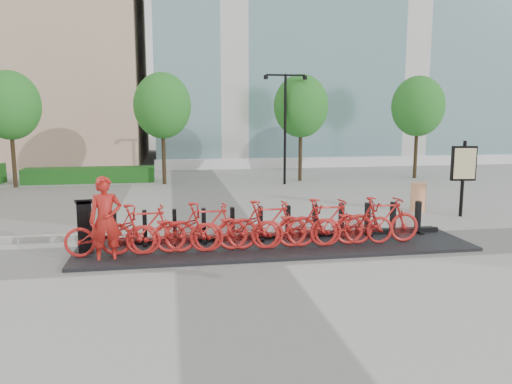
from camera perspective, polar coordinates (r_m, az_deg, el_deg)
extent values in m
plane|color=#9A9997|center=(11.90, -3.54, -6.97)|extent=(120.00, 120.00, 0.00)
cube|color=#19511A|center=(25.03, -18.45, 1.86)|extent=(6.00, 1.20, 0.70)
cylinder|color=#2F2312|center=(24.39, -25.99, 3.95)|extent=(0.18, 0.18, 3.00)
ellipsoid|color=#1F6A1B|center=(24.33, -26.34, 8.88)|extent=(2.60, 2.60, 2.99)
cylinder|color=#2F2312|center=(23.44, -10.51, 4.54)|extent=(0.18, 0.18, 3.00)
ellipsoid|color=#1F6A1B|center=(23.37, -10.66, 9.68)|extent=(2.60, 2.60, 2.99)
cylinder|color=#2F2312|center=(24.25, 5.09, 4.80)|extent=(0.18, 0.18, 3.00)
ellipsoid|color=#1F6A1B|center=(24.19, 5.16, 9.77)|extent=(2.60, 2.60, 2.99)
cylinder|color=#2F2312|center=(26.44, 17.80, 4.76)|extent=(0.18, 0.18, 3.00)
ellipsoid|color=#1F6A1B|center=(26.38, 18.02, 9.31)|extent=(2.60, 2.60, 2.99)
cylinder|color=black|center=(22.99, 3.34, 7.09)|extent=(0.12, 0.12, 5.00)
cube|color=black|center=(22.94, 2.27, 13.22)|extent=(0.90, 0.08, 0.08)
cube|color=black|center=(23.14, 4.51, 13.16)|extent=(0.90, 0.08, 0.08)
cylinder|color=black|center=(22.84, 1.14, 12.99)|extent=(0.20, 0.20, 0.18)
cylinder|color=black|center=(23.25, 5.61, 12.88)|extent=(0.20, 0.20, 0.18)
cube|color=black|center=(12.37, 2.33, -6.14)|extent=(9.60, 2.40, 0.08)
imported|color=#B31E1A|center=(11.71, -16.33, -4.52)|extent=(2.01, 0.70, 1.06)
imported|color=#B31E1A|center=(11.63, -12.81, -4.17)|extent=(1.95, 0.55, 1.17)
imported|color=#B31E1A|center=(11.63, -9.24, -4.35)|extent=(2.01, 0.70, 1.06)
imported|color=#B31E1A|center=(11.64, -5.70, -3.97)|extent=(1.95, 0.55, 1.17)
imported|color=#B31E1A|center=(11.73, -2.17, -4.13)|extent=(2.01, 0.70, 1.06)
imported|color=#B31E1A|center=(11.83, 1.29, -3.72)|extent=(1.95, 0.55, 1.17)
imported|color=#B31E1A|center=(12.00, 4.67, -3.85)|extent=(2.01, 0.70, 1.06)
imported|color=#B31E1A|center=(12.18, 7.96, -3.43)|extent=(1.95, 0.55, 1.17)
imported|color=#B31E1A|center=(12.43, 11.12, -3.54)|extent=(2.01, 0.70, 1.06)
imported|color=#B31E1A|center=(12.69, 14.17, -3.12)|extent=(1.95, 0.55, 1.17)
cube|color=black|center=(12.23, -18.96, -3.87)|extent=(0.35, 0.31, 1.14)
cube|color=black|center=(12.11, -19.10, -1.05)|extent=(0.42, 0.36, 0.15)
cube|color=black|center=(12.04, -19.12, -2.98)|extent=(0.23, 0.05, 0.32)
imported|color=#A91B16|center=(11.35, -16.80, -3.11)|extent=(0.76, 0.56, 1.93)
cylinder|color=#F45F00|center=(17.51, 18.05, -0.58)|extent=(0.67, 0.67, 0.98)
cylinder|color=black|center=(17.09, 22.55, 1.39)|extent=(0.11, 0.11, 2.42)
cube|color=black|center=(17.03, 22.65, 3.04)|extent=(0.80, 0.22, 1.10)
cube|color=beige|center=(16.98, 22.77, 3.01)|extent=(0.68, 0.12, 0.97)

